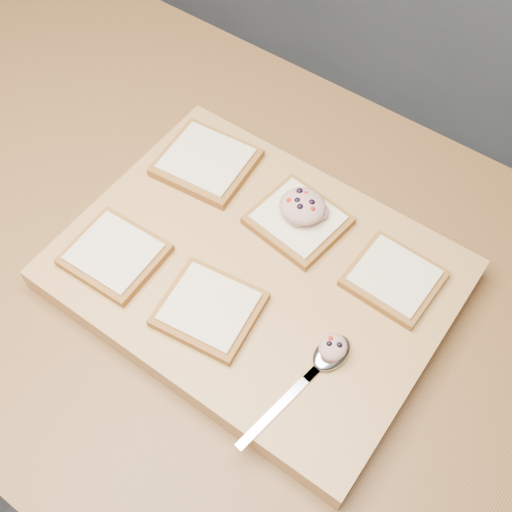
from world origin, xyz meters
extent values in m
plane|color=#515459|center=(0.00, 0.00, 0.00)|extent=(4.00, 4.00, 0.00)
cube|color=slate|center=(0.00, 0.00, 0.42)|extent=(1.90, 0.75, 0.84)
cube|color=brown|center=(0.00, 0.00, 0.87)|extent=(2.00, 0.80, 0.06)
cube|color=tan|center=(-0.13, 0.00, 0.92)|extent=(0.50, 0.38, 0.04)
cube|color=brown|center=(-0.29, 0.10, 0.95)|extent=(0.14, 0.13, 0.01)
cube|color=beige|center=(-0.29, 0.10, 0.96)|extent=(0.12, 0.11, 0.00)
cube|color=brown|center=(-0.12, 0.09, 0.95)|extent=(0.13, 0.12, 0.01)
cube|color=beige|center=(-0.12, 0.09, 0.95)|extent=(0.11, 0.10, 0.00)
cube|color=brown|center=(0.03, 0.09, 0.95)|extent=(0.11, 0.10, 0.01)
cube|color=beige|center=(0.03, 0.09, 0.95)|extent=(0.10, 0.09, 0.00)
cube|color=brown|center=(-0.29, -0.10, 0.95)|extent=(0.12, 0.11, 0.01)
cube|color=beige|center=(-0.29, -0.10, 0.95)|extent=(0.11, 0.10, 0.00)
cube|color=brown|center=(-0.14, -0.09, 0.95)|extent=(0.13, 0.12, 0.01)
cube|color=beige|center=(-0.14, -0.09, 0.95)|extent=(0.11, 0.11, 0.00)
ellipsoid|color=tan|center=(-0.12, 0.10, 0.97)|extent=(0.06, 0.06, 0.03)
sphere|color=black|center=(-0.11, 0.11, 0.98)|extent=(0.01, 0.01, 0.01)
sphere|color=black|center=(-0.14, 0.11, 0.98)|extent=(0.01, 0.01, 0.01)
sphere|color=black|center=(-0.12, 0.09, 0.98)|extent=(0.01, 0.01, 0.01)
sphere|color=black|center=(-0.13, 0.10, 0.98)|extent=(0.01, 0.01, 0.01)
sphere|color=#A5140C|center=(-0.11, 0.10, 0.98)|extent=(0.01, 0.01, 0.01)
sphere|color=#A5140C|center=(-0.13, 0.11, 0.98)|extent=(0.01, 0.01, 0.01)
sphere|color=#A5140C|center=(-0.14, 0.09, 0.98)|extent=(0.01, 0.01, 0.01)
ellipsoid|color=silver|center=(0.02, -0.05, 0.95)|extent=(0.05, 0.06, 0.01)
cube|color=silver|center=(0.01, -0.08, 0.94)|extent=(0.02, 0.04, 0.00)
cube|color=silver|center=(0.00, -0.14, 0.94)|extent=(0.03, 0.14, 0.00)
ellipsoid|color=tan|center=(0.02, -0.05, 0.96)|extent=(0.03, 0.04, 0.02)
sphere|color=black|center=(0.02, -0.04, 0.97)|extent=(0.01, 0.01, 0.01)
sphere|color=black|center=(0.01, -0.05, 0.97)|extent=(0.01, 0.01, 0.01)
sphere|color=#A5140C|center=(0.01, -0.04, 0.97)|extent=(0.01, 0.01, 0.01)
camera|label=1|loc=(0.13, -0.36, 1.67)|focal=45.00mm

